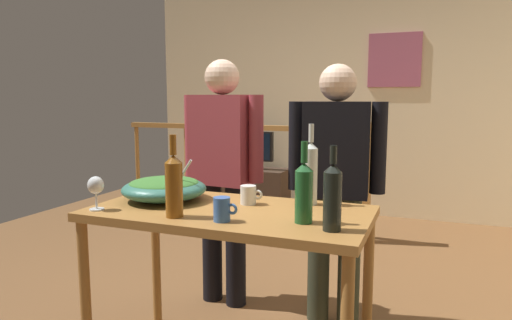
% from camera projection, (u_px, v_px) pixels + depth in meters
% --- Properties ---
extents(ground_plane, '(6.90, 6.90, 0.00)m').
position_uv_depth(ground_plane, '(286.00, 307.00, 2.95)').
color(ground_plane, brown).
extents(back_wall, '(4.97, 0.10, 2.81)m').
position_uv_depth(back_wall, '(357.00, 92.00, 5.21)').
color(back_wall, beige).
rests_on(back_wall, ground_plane).
extents(framed_picture, '(0.56, 0.03, 0.58)m').
position_uv_depth(framed_picture, '(395.00, 60.00, 4.97)').
color(framed_picture, '#A14E68').
extents(stair_railing, '(2.59, 0.10, 1.12)m').
position_uv_depth(stair_railing, '(284.00, 165.00, 4.49)').
color(stair_railing, '#9E6B33').
rests_on(stair_railing, ground_plane).
extents(tv_console, '(0.90, 0.40, 0.51)m').
position_uv_depth(tv_console, '(250.00, 189.00, 5.47)').
color(tv_console, '#38281E').
rests_on(tv_console, ground_plane).
extents(flat_screen_tv, '(0.59, 0.12, 0.44)m').
position_uv_depth(flat_screen_tv, '(249.00, 147.00, 5.37)').
color(flat_screen_tv, black).
rests_on(flat_screen_tv, tv_console).
extents(serving_table, '(1.31, 0.67, 0.82)m').
position_uv_depth(serving_table, '(229.00, 229.00, 2.17)').
color(serving_table, '#9E6B33').
rests_on(serving_table, ground_plane).
extents(salad_bowl, '(0.43, 0.43, 0.22)m').
position_uv_depth(salad_bowl, '(164.00, 188.00, 2.34)').
color(salad_bowl, '#337060').
rests_on(salad_bowl, serving_table).
extents(wine_glass, '(0.08, 0.08, 0.16)m').
position_uv_depth(wine_glass, '(96.00, 187.00, 2.13)').
color(wine_glass, silver).
rests_on(wine_glass, serving_table).
extents(wine_bottle_clear, '(0.07, 0.07, 0.40)m').
position_uv_depth(wine_bottle_clear, '(311.00, 172.00, 2.24)').
color(wine_bottle_clear, silver).
rests_on(wine_bottle_clear, serving_table).
extents(wine_bottle_green, '(0.08, 0.08, 0.34)m').
position_uv_depth(wine_bottle_green, '(304.00, 191.00, 1.91)').
color(wine_bottle_green, '#1E5628').
rests_on(wine_bottle_green, serving_table).
extents(wine_bottle_dark, '(0.07, 0.07, 0.34)m').
position_uv_depth(wine_bottle_dark, '(332.00, 196.00, 1.79)').
color(wine_bottle_dark, black).
rests_on(wine_bottle_dark, serving_table).
extents(wine_bottle_amber, '(0.08, 0.08, 0.36)m').
position_uv_depth(wine_bottle_amber, '(174.00, 184.00, 2.00)').
color(wine_bottle_amber, brown).
rests_on(wine_bottle_amber, serving_table).
extents(mug_white, '(0.11, 0.08, 0.09)m').
position_uv_depth(mug_white, '(249.00, 195.00, 2.26)').
color(mug_white, white).
rests_on(mug_white, serving_table).
extents(mug_blue, '(0.11, 0.07, 0.10)m').
position_uv_depth(mug_blue, '(222.00, 209.00, 1.94)').
color(mug_blue, '#3866B2').
rests_on(mug_blue, serving_table).
extents(person_standing_left, '(0.56, 0.26, 1.57)m').
position_uv_depth(person_standing_left, '(223.00, 163.00, 2.92)').
color(person_standing_left, black).
rests_on(person_standing_left, ground_plane).
extents(person_standing_right, '(0.56, 0.26, 1.53)m').
position_uv_depth(person_standing_right, '(336.00, 175.00, 2.66)').
color(person_standing_right, '#2D3323').
rests_on(person_standing_right, ground_plane).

